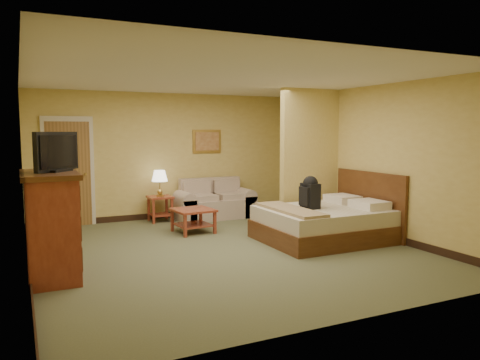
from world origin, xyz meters
TOP-DOWN VIEW (x-y plane):
  - floor at (0.00, 0.00)m, footprint 6.00×6.00m
  - ceiling at (0.00, 0.00)m, footprint 6.00×6.00m
  - back_wall at (0.00, 3.00)m, footprint 5.50×0.02m
  - left_wall at (-2.75, 0.00)m, footprint 0.02×6.00m
  - right_wall at (2.75, 0.00)m, footprint 0.02×6.00m
  - partition at (2.15, 0.93)m, footprint 1.20×0.15m
  - door at (-1.95, 2.96)m, footprint 0.94×0.16m
  - baseboard at (0.00, 2.99)m, footprint 5.50×0.02m
  - loveseat at (0.89, 2.57)m, footprint 1.64×0.76m
  - side_table at (-0.26, 2.65)m, footprint 0.47×0.47m
  - table_lamp at (-0.26, 2.65)m, footprint 0.32×0.32m
  - coffee_table at (-0.01, 1.39)m, footprint 0.73×0.73m
  - wall_picture at (0.89, 2.97)m, footprint 0.64×0.04m
  - dresser at (-2.48, -0.28)m, footprint 0.65×1.24m
  - tv at (-2.38, -0.28)m, footprint 0.56×0.66m
  - bed at (1.82, -0.13)m, footprint 2.03×1.73m
  - backpack at (1.52, -0.05)m, footprint 0.25×0.32m

SIDE VIEW (x-z plane):
  - floor at x=0.00m, z-range 0.00..0.00m
  - baseboard at x=0.00m, z-range 0.00..0.12m
  - loveseat at x=0.89m, z-range -0.15..0.68m
  - bed at x=1.82m, z-range -0.25..0.86m
  - coffee_table at x=-0.01m, z-range 0.09..0.52m
  - side_table at x=-0.26m, z-range 0.08..0.60m
  - dresser at x=-2.48m, z-range 0.01..1.33m
  - backpack at x=1.52m, z-range 0.56..1.10m
  - table_lamp at x=-0.26m, z-range 0.65..1.18m
  - door at x=-1.95m, z-range -0.02..2.08m
  - back_wall at x=0.00m, z-range 0.00..2.60m
  - left_wall at x=-2.75m, z-range 0.00..2.60m
  - right_wall at x=2.75m, z-range 0.00..2.60m
  - partition at x=2.15m, z-range 0.00..2.60m
  - tv at x=-2.38m, z-range 1.31..1.80m
  - wall_picture at x=0.89m, z-range 1.35..1.85m
  - ceiling at x=0.00m, z-range 2.60..2.60m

